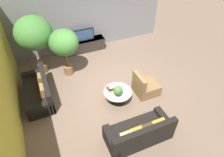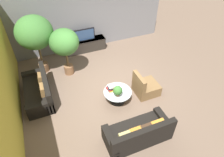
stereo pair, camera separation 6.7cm
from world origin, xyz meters
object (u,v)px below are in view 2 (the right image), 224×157
at_px(television, 84,35).
at_px(armchair_wicker, 145,87).
at_px(coffee_table, 117,94).
at_px(couch_by_wall, 39,91).
at_px(potted_palm_corner, 64,43).
at_px(couch_near_entry, 138,133).
at_px(potted_palm_tall, 34,33).
at_px(media_console, 85,45).
at_px(potted_plant_tabletop, 118,91).

bearing_deg(television, armchair_wicker, -71.28).
bearing_deg(coffee_table, couch_by_wall, 153.79).
bearing_deg(television, potted_palm_corner, -128.45).
distance_m(couch_near_entry, potted_palm_corner, 4.07).
relative_size(couch_by_wall, couch_near_entry, 1.03).
distance_m(television, potted_palm_tall, 2.31).
distance_m(media_console, couch_by_wall, 3.28).
relative_size(potted_palm_tall, potted_palm_corner, 1.22).
bearing_deg(coffee_table, couch_near_entry, -91.92).
relative_size(television, couch_by_wall, 0.50).
distance_m(media_console, couch_near_entry, 5.11).
xyz_separation_m(armchair_wicker, potted_palm_corner, (-2.26, 2.15, 1.11)).
height_order(television, coffee_table, television).
height_order(media_console, armchair_wicker, armchair_wicker).
relative_size(television, couch_near_entry, 0.51).
xyz_separation_m(media_console, coffee_table, (0.11, -3.50, 0.03)).
relative_size(television, potted_palm_tall, 0.41).
relative_size(television, armchair_wicker, 1.12).
bearing_deg(potted_plant_tabletop, potted_palm_corner, 115.84).
height_order(television, potted_plant_tabletop, television).
relative_size(couch_near_entry, potted_plant_tabletop, 4.95).
height_order(media_console, potted_palm_tall, potted_palm_tall).
relative_size(couch_near_entry, potted_palm_tall, 0.81).
distance_m(potted_palm_tall, potted_palm_corner, 1.11).
bearing_deg(couch_near_entry, coffee_table, -91.92).
xyz_separation_m(television, potted_plant_tabletop, (0.04, -3.67, -0.15)).
bearing_deg(media_console, couch_by_wall, -135.54).
relative_size(media_console, television, 1.96).
bearing_deg(potted_plant_tabletop, potted_palm_tall, 125.30).
distance_m(coffee_table, potted_palm_corner, 2.68).
bearing_deg(potted_palm_corner, potted_plant_tabletop, -64.16).
bearing_deg(couch_by_wall, television, 134.44).
relative_size(armchair_wicker, potted_palm_corner, 0.45).
height_order(armchair_wicker, potted_palm_tall, potted_palm_tall).
bearing_deg(potted_palm_corner, potted_palm_tall, 148.54).
relative_size(couch_near_entry, armchair_wicker, 2.19).
bearing_deg(armchair_wicker, couch_by_wall, 71.07).
height_order(coffee_table, armchair_wicker, armchair_wicker).
relative_size(potted_palm_corner, potted_plant_tabletop, 5.05).
bearing_deg(potted_palm_tall, television, 21.87).
bearing_deg(potted_palm_corner, coffee_table, -60.96).
height_order(couch_near_entry, potted_plant_tabletop, couch_near_entry).
bearing_deg(television, potted_palm_tall, -158.13).
distance_m(couch_by_wall, couch_near_entry, 3.70).
height_order(couch_near_entry, potted_palm_corner, potted_palm_corner).
bearing_deg(couch_by_wall, potted_palm_corner, 126.61).
xyz_separation_m(potted_palm_tall, potted_palm_corner, (0.91, -0.56, -0.31)).
xyz_separation_m(media_console, armchair_wicker, (1.19, -3.50, -0.01)).
xyz_separation_m(coffee_table, couch_near_entry, (-0.05, -1.61, -0.02)).
relative_size(television, potted_plant_tabletop, 2.53).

